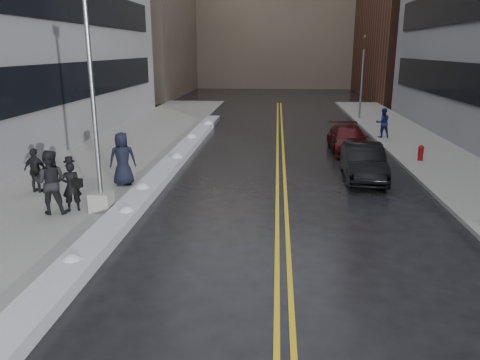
% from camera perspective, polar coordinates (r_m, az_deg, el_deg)
% --- Properties ---
extents(ground, '(160.00, 160.00, 0.00)m').
position_cam_1_polar(ground, '(13.16, -5.83, -7.55)').
color(ground, black).
rests_on(ground, ground).
extents(sidewalk_west, '(5.50, 50.00, 0.15)m').
position_cam_1_polar(sidewalk_west, '(23.86, -15.28, 2.79)').
color(sidewalk_west, gray).
rests_on(sidewalk_west, ground).
extents(sidewalk_east, '(4.00, 50.00, 0.15)m').
position_cam_1_polar(sidewalk_east, '(23.77, 23.37, 2.00)').
color(sidewalk_east, gray).
rests_on(sidewalk_east, ground).
extents(lane_line_left, '(0.12, 50.00, 0.01)m').
position_cam_1_polar(lane_line_left, '(22.49, 4.59, 2.35)').
color(lane_line_left, gold).
rests_on(lane_line_left, ground).
extents(lane_line_right, '(0.12, 50.00, 0.01)m').
position_cam_1_polar(lane_line_right, '(22.49, 5.35, 2.33)').
color(lane_line_right, gold).
rests_on(lane_line_right, ground).
extents(snow_ridge, '(0.90, 30.00, 0.34)m').
position_cam_1_polar(snow_ridge, '(21.04, -8.60, 1.75)').
color(snow_ridge, silver).
rests_on(snow_ridge, ground).
extents(building_west_far, '(14.00, 22.00, 18.00)m').
position_cam_1_polar(building_west_far, '(58.76, -13.90, 19.00)').
color(building_west_far, gray).
rests_on(building_west_far, ground).
extents(building_far, '(36.00, 16.00, 22.00)m').
position_cam_1_polar(building_far, '(72.12, 4.53, 20.28)').
color(building_far, gray).
rests_on(building_far, ground).
extents(lamppost, '(0.65, 0.65, 7.62)m').
position_cam_1_polar(lamppost, '(15.19, -17.14, 4.98)').
color(lamppost, gray).
rests_on(lamppost, sidewalk_west).
extents(fire_hydrant, '(0.26, 0.26, 0.73)m').
position_cam_1_polar(fire_hydrant, '(23.36, 21.18, 3.20)').
color(fire_hydrant, maroon).
rests_on(fire_hydrant, sidewalk_east).
extents(traffic_signal, '(0.16, 0.20, 6.00)m').
position_cam_1_polar(traffic_signal, '(36.47, 14.67, 12.41)').
color(traffic_signal, gray).
rests_on(traffic_signal, sidewalk_east).
extents(pedestrian_fedora, '(0.69, 0.57, 1.61)m').
position_cam_1_polar(pedestrian_fedora, '(15.78, -19.86, -0.76)').
color(pedestrian_fedora, black).
rests_on(pedestrian_fedora, sidewalk_west).
extents(pedestrian_b, '(1.10, 0.92, 2.03)m').
position_cam_1_polar(pedestrian_b, '(15.73, -22.10, -0.24)').
color(pedestrian_b, black).
rests_on(pedestrian_b, sidewalk_west).
extents(pedestrian_c, '(1.15, 0.93, 2.03)m').
position_cam_1_polar(pedestrian_c, '(18.25, -14.13, 2.53)').
color(pedestrian_c, black).
rests_on(pedestrian_c, sidewalk_west).
extents(pedestrian_d, '(1.00, 0.55, 1.62)m').
position_cam_1_polar(pedestrian_d, '(18.35, -23.62, 1.07)').
color(pedestrian_d, black).
rests_on(pedestrian_d, sidewalk_west).
extents(pedestrian_east, '(0.91, 0.76, 1.71)m').
position_cam_1_polar(pedestrian_east, '(28.83, 17.01, 6.69)').
color(pedestrian_east, navy).
rests_on(pedestrian_east, sidewalk_east).
extents(car_black, '(1.71, 4.41, 1.43)m').
position_cam_1_polar(car_black, '(19.79, 14.79, 2.14)').
color(car_black, black).
rests_on(car_black, ground).
extents(car_maroon, '(1.92, 4.57, 1.32)m').
position_cam_1_polar(car_maroon, '(24.95, 13.08, 4.86)').
color(car_maroon, '#3C090B').
rests_on(car_maroon, ground).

